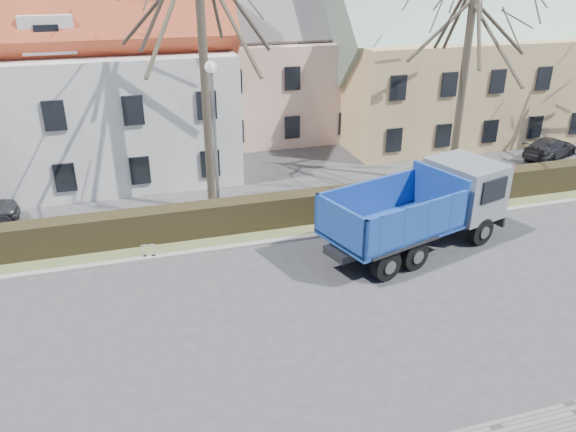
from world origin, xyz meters
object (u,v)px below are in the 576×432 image
object	(u,v)px
streetlight	(215,146)
cart_frame	(143,251)
dump_truck	(411,212)
parked_car_b	(550,148)

from	to	relation	value
streetlight	cart_frame	xyz separation A→B (m)	(-3.27, -2.31, -3.06)
dump_truck	parked_car_b	bearing A→B (deg)	14.39
streetlight	parked_car_b	bearing A→B (deg)	9.71
dump_truck	streetlight	distance (m)	8.06
dump_truck	parked_car_b	distance (m)	15.02
cart_frame	streetlight	bearing A→B (deg)	35.30
dump_truck	parked_car_b	world-z (taller)	dump_truck
streetlight	dump_truck	bearing A→B (deg)	-34.28
dump_truck	streetlight	world-z (taller)	streetlight
parked_car_b	dump_truck	bearing A→B (deg)	97.90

